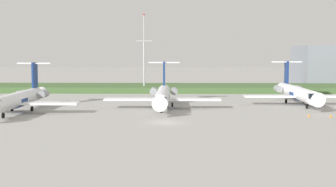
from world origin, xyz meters
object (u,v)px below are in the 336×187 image
at_px(regional_jet_fourth, 297,92).
at_px(safety_cone_front_marker, 309,115).
at_px(regional_jet_second, 18,99).
at_px(regional_jet_third, 163,95).
at_px(safety_cone_mid_marker, 331,116).
at_px(antenna_mast, 144,59).

height_order(regional_jet_fourth, safety_cone_front_marker, regional_jet_fourth).
distance_m(regional_jet_second, regional_jet_third, 27.50).
bearing_deg(regional_jet_second, safety_cone_mid_marker, -6.27).
height_order(regional_jet_third, safety_cone_front_marker, regional_jet_third).
distance_m(regional_jet_third, safety_cone_mid_marker, 32.28).
relative_size(regional_jet_fourth, safety_cone_front_marker, 56.36).
distance_m(regional_jet_third, safety_cone_front_marker, 28.83).
distance_m(safety_cone_front_marker, safety_cone_mid_marker, 3.57).
distance_m(regional_jet_third, antenna_mast, 39.69).
bearing_deg(regional_jet_third, regional_jet_fourth, 13.98).
bearing_deg(safety_cone_front_marker, regional_jet_second, 174.13).
bearing_deg(safety_cone_front_marker, regional_jet_fourth, 81.79).
distance_m(antenna_mast, safety_cone_mid_marker, 64.00).
xyz_separation_m(regional_jet_second, antenna_mast, (19.97, 46.54, 6.49)).
distance_m(regional_jet_third, regional_jet_fourth, 29.31).
bearing_deg(regional_jet_second, antenna_mast, 66.78).
bearing_deg(regional_jet_fourth, regional_jet_second, -164.70).
distance_m(regional_jet_fourth, safety_cone_mid_marker, 21.20).
bearing_deg(safety_cone_front_marker, safety_cone_mid_marker, -12.18).
relative_size(regional_jet_second, safety_cone_mid_marker, 56.36).
height_order(regional_jet_second, antenna_mast, antenna_mast).
height_order(regional_jet_third, safety_cone_mid_marker, regional_jet_third).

